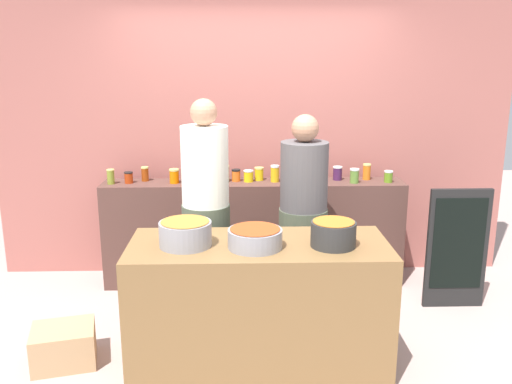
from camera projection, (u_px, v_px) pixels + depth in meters
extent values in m
plane|color=#A78F88|center=(257.00, 340.00, 4.07)|extent=(12.00, 12.00, 0.00)
cube|color=#A55C54|center=(253.00, 116.00, 5.11)|extent=(4.80, 0.12, 3.00)
cube|color=#51342D|center=(254.00, 233.00, 5.02)|extent=(2.70, 0.36, 0.95)
cube|color=brown|center=(259.00, 305.00, 3.67)|extent=(1.70, 0.70, 0.87)
cylinder|color=olive|center=(111.00, 177.00, 4.82)|extent=(0.06, 0.06, 0.12)
cylinder|color=#D6C666|center=(110.00, 170.00, 4.80)|extent=(0.07, 0.07, 0.01)
cylinder|color=#A7320F|center=(129.00, 178.00, 4.85)|extent=(0.07, 0.07, 0.09)
cylinder|color=black|center=(128.00, 173.00, 4.84)|extent=(0.08, 0.08, 0.01)
cylinder|color=#8F370D|center=(145.00, 175.00, 4.93)|extent=(0.06, 0.06, 0.12)
cylinder|color=#D6C666|center=(145.00, 168.00, 4.91)|extent=(0.07, 0.07, 0.01)
cylinder|color=orange|center=(174.00, 177.00, 4.85)|extent=(0.08, 0.08, 0.11)
cylinder|color=#D6C666|center=(174.00, 170.00, 4.83)|extent=(0.09, 0.09, 0.01)
cylinder|color=#D86105|center=(186.00, 178.00, 4.83)|extent=(0.07, 0.07, 0.09)
cylinder|color=silver|center=(186.00, 173.00, 4.81)|extent=(0.07, 0.07, 0.01)
cylinder|color=olive|center=(225.00, 174.00, 4.90)|extent=(0.08, 0.08, 0.13)
cylinder|color=#D6C666|center=(225.00, 166.00, 4.89)|extent=(0.08, 0.08, 0.01)
cylinder|color=orange|center=(236.00, 176.00, 4.92)|extent=(0.08, 0.08, 0.10)
cylinder|color=black|center=(236.00, 170.00, 4.91)|extent=(0.08, 0.08, 0.01)
cylinder|color=yellow|center=(248.00, 177.00, 4.90)|extent=(0.08, 0.08, 0.09)
cylinder|color=silver|center=(248.00, 171.00, 4.89)|extent=(0.09, 0.09, 0.01)
cylinder|color=gold|center=(259.00, 175.00, 4.96)|extent=(0.08, 0.08, 0.11)
cylinder|color=#D6C666|center=(259.00, 168.00, 4.94)|extent=(0.08, 0.08, 0.01)
cylinder|color=gold|center=(275.00, 175.00, 4.90)|extent=(0.07, 0.07, 0.13)
cylinder|color=silver|center=(275.00, 166.00, 4.88)|extent=(0.08, 0.08, 0.02)
cylinder|color=#48175E|center=(304.00, 176.00, 4.86)|extent=(0.08, 0.08, 0.13)
cylinder|color=silver|center=(304.00, 168.00, 4.85)|extent=(0.08, 0.08, 0.01)
cylinder|color=#20453A|center=(314.00, 175.00, 4.90)|extent=(0.08, 0.08, 0.13)
cylinder|color=silver|center=(315.00, 167.00, 4.89)|extent=(0.09, 0.09, 0.02)
cylinder|color=#421E47|center=(338.00, 174.00, 4.97)|extent=(0.08, 0.08, 0.11)
cylinder|color=silver|center=(338.00, 167.00, 4.96)|extent=(0.08, 0.08, 0.01)
cylinder|color=olive|center=(354.00, 177.00, 4.85)|extent=(0.08, 0.08, 0.11)
cylinder|color=silver|center=(355.00, 170.00, 4.84)|extent=(0.08, 0.08, 0.01)
cylinder|color=orange|center=(367.00, 173.00, 4.98)|extent=(0.07, 0.07, 0.13)
cylinder|color=#D6C666|center=(367.00, 165.00, 4.97)|extent=(0.07, 0.07, 0.01)
cylinder|color=#5D8920|center=(388.00, 177.00, 4.88)|extent=(0.07, 0.07, 0.09)
cylinder|color=silver|center=(389.00, 172.00, 4.87)|extent=(0.08, 0.08, 0.01)
cylinder|color=gray|center=(185.00, 234.00, 3.51)|extent=(0.34, 0.34, 0.16)
cylinder|color=#AB6E2C|center=(185.00, 221.00, 3.49)|extent=(0.31, 0.31, 0.00)
cylinder|color=gray|center=(255.00, 239.00, 3.48)|extent=(0.35, 0.35, 0.12)
cylinder|color=#993F1A|center=(255.00, 229.00, 3.46)|extent=(0.32, 0.32, 0.00)
cylinder|color=#2D2D2D|center=(333.00, 234.00, 3.50)|extent=(0.29, 0.29, 0.16)
cylinder|color=#B76422|center=(334.00, 222.00, 3.48)|extent=(0.27, 0.27, 0.00)
cylinder|color=#495442|center=(207.00, 265.00, 4.24)|extent=(0.37, 0.37, 0.97)
cylinder|color=white|center=(205.00, 166.00, 4.05)|extent=(0.35, 0.35, 0.59)
sphere|color=tan|center=(204.00, 112.00, 3.95)|extent=(0.20, 0.20, 0.20)
cylinder|color=#4C5642|center=(302.00, 261.00, 4.45)|extent=(0.39, 0.39, 0.87)
cylinder|color=#535052|center=(304.00, 176.00, 4.27)|extent=(0.37, 0.37, 0.54)
sphere|color=tan|center=(305.00, 128.00, 4.18)|extent=(0.21, 0.21, 0.21)
cube|color=tan|center=(64.00, 346.00, 3.75)|extent=(0.48, 0.44, 0.26)
cube|color=black|center=(457.00, 249.00, 4.51)|extent=(0.50, 0.04, 1.02)
cube|color=black|center=(458.00, 244.00, 4.48)|extent=(0.43, 0.01, 0.77)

